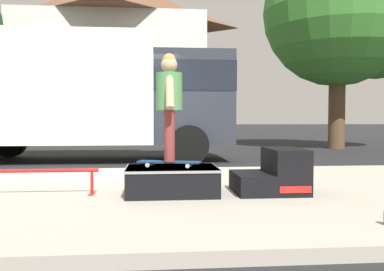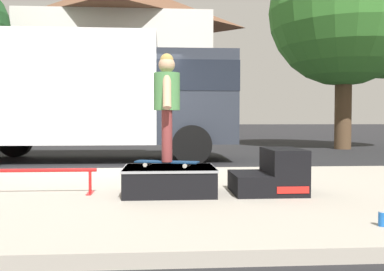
# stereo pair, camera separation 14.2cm
# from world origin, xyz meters

# --- Properties ---
(ground_plane) EXTENTS (140.00, 140.00, 0.00)m
(ground_plane) POSITION_xyz_m (0.00, 0.00, 0.00)
(ground_plane) COLOR black
(sidewalk_slab) EXTENTS (50.00, 5.00, 0.12)m
(sidewalk_slab) POSITION_xyz_m (0.00, -3.00, 0.06)
(sidewalk_slab) COLOR #A8A093
(sidewalk_slab) RESTS_ON ground
(skate_box) EXTENTS (1.11, 0.82, 0.33)m
(skate_box) POSITION_xyz_m (0.90, -3.27, 0.30)
(skate_box) COLOR black
(skate_box) RESTS_ON sidewalk_slab
(kicker_ramp) EXTENTS (0.86, 0.79, 0.55)m
(kicker_ramp) POSITION_xyz_m (2.19, -3.27, 0.35)
(kicker_ramp) COLOR black
(kicker_ramp) RESTS_ON sidewalk_slab
(grind_rail) EXTENTS (1.67, 0.28, 0.31)m
(grind_rail) POSITION_xyz_m (-0.83, -3.17, 0.36)
(grind_rail) COLOR red
(grind_rail) RESTS_ON sidewalk_slab
(skateboard) EXTENTS (0.80, 0.42, 0.07)m
(skateboard) POSITION_xyz_m (0.87, -3.25, 0.51)
(skateboard) COLOR navy
(skateboard) RESTS_ON skate_box
(skater_kid) EXTENTS (0.32, 0.68, 1.31)m
(skater_kid) POSITION_xyz_m (0.87, -3.25, 1.29)
(skater_kid) COLOR brown
(skater_kid) RESTS_ON skateboard
(soda_can) EXTENTS (0.07, 0.07, 0.13)m
(soda_can) POSITION_xyz_m (2.70, -4.93, 0.18)
(soda_can) COLOR #1959B2
(soda_can) RESTS_ON sidewalk_slab
(box_truck) EXTENTS (6.91, 2.63, 3.05)m
(box_truck) POSITION_xyz_m (-0.86, 2.20, 1.70)
(box_truck) COLOR white
(box_truck) RESTS_ON ground
(street_tree_neighbour) EXTENTS (5.61, 5.10, 7.28)m
(street_tree_neighbour) POSITION_xyz_m (7.31, 5.64, 4.57)
(street_tree_neighbour) COLOR brown
(street_tree_neighbour) RESTS_ON ground
(house_behind) EXTENTS (9.54, 8.23, 8.40)m
(house_behind) POSITION_xyz_m (-1.40, 14.29, 4.24)
(house_behind) COLOR silver
(house_behind) RESTS_ON ground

